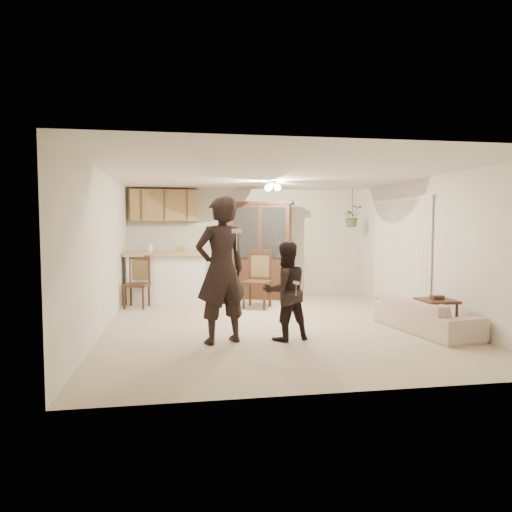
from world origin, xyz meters
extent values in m
plane|color=#BDA68F|center=(0.00, 0.00, 0.00)|extent=(6.50, 6.50, 0.00)
cube|color=silver|center=(0.00, 0.00, 2.50)|extent=(5.50, 6.50, 0.02)
cube|color=silver|center=(0.00, 3.25, 1.25)|extent=(5.50, 0.02, 2.50)
cube|color=silver|center=(0.00, -3.25, 1.25)|extent=(5.50, 0.02, 2.50)
cube|color=silver|center=(-2.75, 0.00, 1.25)|extent=(0.02, 6.50, 2.50)
cube|color=silver|center=(2.75, 0.00, 1.25)|extent=(0.02, 6.50, 2.50)
cube|color=white|center=(-1.85, 2.35, 0.50)|extent=(1.60, 0.55, 1.00)
cube|color=tan|center=(-1.85, 2.35, 1.05)|extent=(1.75, 0.70, 0.08)
cube|color=olive|center=(-1.90, 3.07, 2.10)|extent=(1.50, 0.34, 0.70)
imported|color=#265020|center=(2.30, 2.40, 1.85)|extent=(0.43, 0.37, 0.48)
cylinder|color=black|center=(2.30, 2.40, 2.17)|extent=(0.01, 0.01, 0.65)
imported|color=beige|center=(2.21, -0.99, 0.37)|extent=(1.01, 1.96, 0.73)
imported|color=black|center=(-0.99, -1.15, 0.90)|extent=(0.77, 0.63, 1.80)
imported|color=black|center=(-0.06, -1.13, 0.68)|extent=(0.76, 0.65, 1.35)
cube|color=#341A13|center=(0.26, 2.61, 0.42)|extent=(1.37, 0.92, 0.85)
cube|color=#341A13|center=(0.26, 2.61, 1.49)|extent=(1.35, 0.86, 1.27)
cube|color=#B0BCC1|center=(0.26, 2.61, 1.49)|extent=(1.04, 0.40, 1.11)
cube|color=#341A13|center=(0.26, 2.61, 2.14)|extent=(1.48, 0.98, 0.06)
cube|color=#341A13|center=(2.24, -1.24, 0.53)|extent=(0.51, 0.51, 0.04)
cube|color=#341A13|center=(2.24, -1.24, 0.15)|extent=(0.43, 0.43, 0.03)
cube|color=#341A13|center=(2.24, -1.24, 0.58)|extent=(0.18, 0.12, 0.06)
cube|color=#341A13|center=(-2.43, 1.85, 0.46)|extent=(0.56, 0.56, 0.05)
cube|color=olive|center=(-2.43, 1.85, 0.74)|extent=(0.34, 0.12, 0.40)
cube|color=#341A13|center=(-2.43, 1.85, 1.00)|extent=(0.42, 0.14, 0.08)
cube|color=#341A13|center=(-0.05, 1.43, 0.51)|extent=(0.69, 0.69, 0.06)
cube|color=olive|center=(-0.05, 1.43, 0.83)|extent=(0.36, 0.21, 0.45)
cube|color=#341A13|center=(-0.05, 1.43, 1.12)|extent=(0.44, 0.25, 0.09)
cube|color=#341A13|center=(0.11, 2.75, 0.43)|extent=(0.43, 0.43, 0.05)
cube|color=olive|center=(0.11, 2.75, 0.69)|extent=(0.32, 0.04, 0.37)
cube|color=#341A13|center=(0.11, 2.75, 0.93)|extent=(0.39, 0.04, 0.07)
cube|color=silver|center=(-0.82, -1.60, 1.59)|extent=(0.11, 0.19, 0.06)
cube|color=silver|center=(0.02, -1.45, 0.87)|extent=(0.07, 0.13, 0.04)
camera|label=1|loc=(-1.53, -7.48, 1.67)|focal=32.00mm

